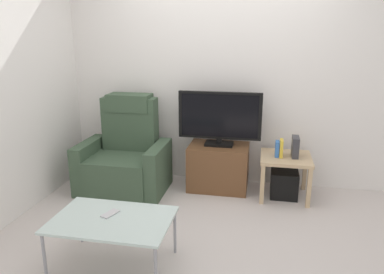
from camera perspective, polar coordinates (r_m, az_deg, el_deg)
name	(u,v)px	position (r m, az deg, el deg)	size (l,w,h in m)	color
ground_plane	(207,221)	(3.66, 2.33, -12.94)	(6.40, 6.40, 0.00)	#BCB2AD
wall_back	(223,74)	(4.36, 4.90, 9.67)	(6.40, 0.06, 2.60)	silver
wall_side	(17,82)	(3.99, -25.45, 7.66)	(0.06, 4.48, 2.60)	silver
tv_stand	(219,167)	(4.30, 4.15, -4.63)	(0.68, 0.48, 0.52)	brown
television	(220,117)	(4.15, 4.34, 3.05)	(0.94, 0.20, 0.62)	black
recliner_armchair	(125,158)	(4.33, -10.30, -3.15)	(0.98, 0.78, 1.08)	#384C38
side_table	(286,163)	(4.16, 14.31, -3.89)	(0.54, 0.54, 0.47)	tan
subwoofer_box	(284,184)	(4.24, 14.08, -7.04)	(0.30, 0.30, 0.30)	black
book_leftmost	(277,149)	(4.08, 13.07, -1.80)	(0.04, 0.11, 0.17)	#3366B2
book_middle	(281,148)	(4.08, 13.68, -1.70)	(0.03, 0.14, 0.19)	gold
game_console	(295,147)	(4.12, 15.73, -1.47)	(0.07, 0.20, 0.22)	#333338
coffee_table	(112,222)	(2.92, -12.28, -12.70)	(0.90, 0.60, 0.41)	#B2C6C1
cell_phone	(110,214)	(2.97, -12.57, -11.53)	(0.07, 0.15, 0.01)	#B7B7BC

